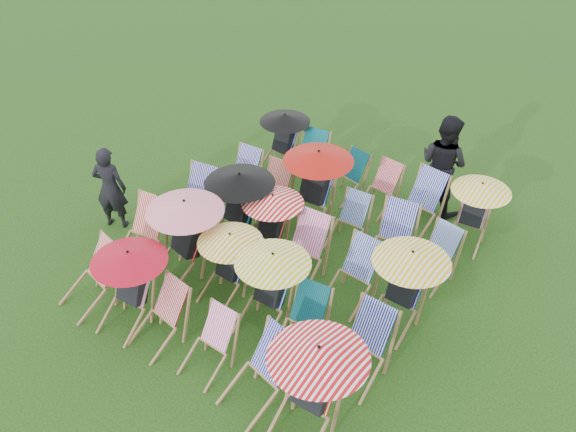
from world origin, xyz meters
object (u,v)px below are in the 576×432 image
Objects in this scene: person_left at (110,188)px; deckchair_5 at (309,390)px; deckchair_0 at (90,277)px; deckchair_29 at (473,213)px; person_rear at (443,164)px.

deckchair_5 is at bearing 138.20° from person_left.
deckchair_0 is 1.96m from person_left.
deckchair_5 is at bearing -98.93° from deckchair_29.
deckchair_0 is 0.70× the size of deckchair_5.
person_rear is at bearing 97.41° from deckchair_5.
person_rear is at bearing 137.75° from deckchair_29.
deckchair_5 is 0.77× the size of person_rear.
deckchair_5 reaches higher than deckchair_29.
person_left is 0.83× the size of person_rear.
deckchair_5 is (3.95, 0.12, 0.27)m from deckchair_0.
person_rear reaches higher than deckchair_5.
deckchair_5 is 5.35m from person_left.
person_rear reaches higher than deckchair_0.
deckchair_5 is 1.24× the size of deckchair_29.
person_left is at bearing 53.93° from person_rear.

